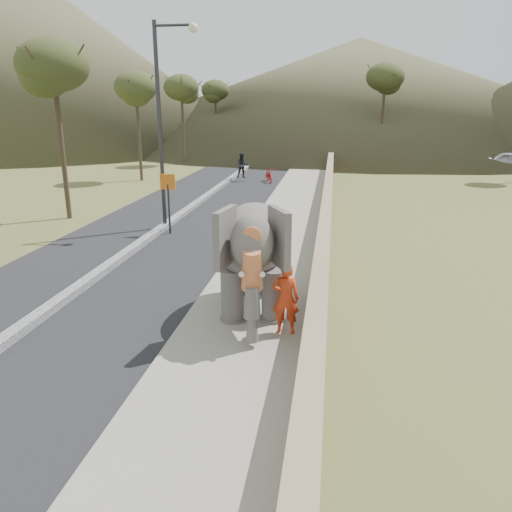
% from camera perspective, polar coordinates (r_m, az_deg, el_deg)
% --- Properties ---
extents(ground, '(160.00, 160.00, 0.00)m').
position_cam_1_polar(ground, '(9.48, -3.96, -14.95)').
color(ground, olive).
rests_on(ground, ground).
extents(road, '(7.00, 120.00, 0.03)m').
position_cam_1_polar(road, '(19.75, -11.87, 1.99)').
color(road, black).
rests_on(road, ground).
extents(median, '(0.35, 120.00, 0.22)m').
position_cam_1_polar(median, '(19.72, -11.89, 2.26)').
color(median, black).
rests_on(median, ground).
extents(walkway, '(3.00, 120.00, 0.15)m').
position_cam_1_polar(walkway, '(18.60, 2.72, 1.61)').
color(walkway, '#9E9687').
rests_on(walkway, ground).
extents(parapet, '(0.30, 120.00, 1.10)m').
position_cam_1_polar(parapet, '(18.39, 7.87, 2.81)').
color(parapet, tan).
rests_on(parapet, ground).
extents(lamppost, '(1.76, 0.36, 8.00)m').
position_cam_1_polar(lamppost, '(20.57, -10.21, 16.38)').
color(lamppost, '#2A2B2F').
rests_on(lamppost, ground).
extents(signboard, '(0.60, 0.08, 2.40)m').
position_cam_1_polar(signboard, '(19.98, -10.00, 7.06)').
color(signboard, '#2D2D33').
rests_on(signboard, ground).
extents(hill_left, '(60.00, 60.00, 22.00)m').
position_cam_1_polar(hill_left, '(74.64, -25.22, 20.13)').
color(hill_left, brown).
rests_on(hill_left, ground).
extents(hill_far, '(80.00, 80.00, 14.00)m').
position_cam_1_polar(hill_far, '(77.92, 11.62, 18.17)').
color(hill_far, brown).
rests_on(hill_far, ground).
extents(elephant_and_man, '(2.46, 4.01, 2.73)m').
position_cam_1_polar(elephant_and_man, '(12.11, -0.32, 0.18)').
color(elephant_and_man, '#68625E').
rests_on(elephant_and_man, ground).
extents(motorcyclist, '(2.84, 1.96, 1.91)m').
position_cam_1_polar(motorcyclist, '(33.53, 0.21, 9.70)').
color(motorcyclist, maroon).
rests_on(motorcyclist, ground).
extents(trees, '(47.38, 44.43, 8.67)m').
position_cam_1_polar(trees, '(35.70, 9.73, 14.97)').
color(trees, '#473828').
rests_on(trees, ground).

